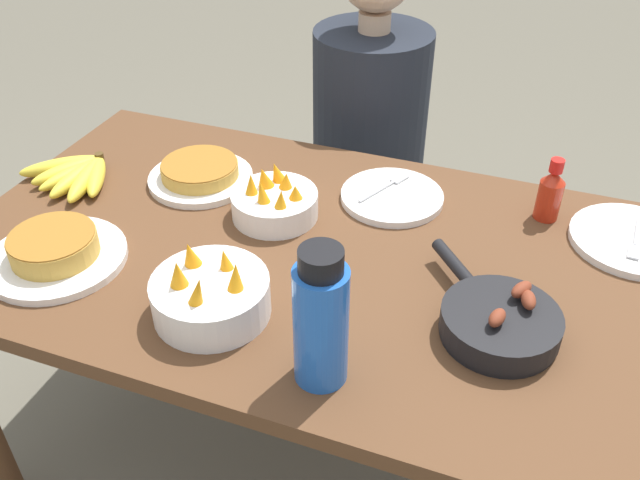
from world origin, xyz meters
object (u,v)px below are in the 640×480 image
Objects in this scene: banana_bunch at (77,174)px; frittata_plate_side at (200,174)px; empty_plate_far_left at (392,197)px; fruit_bowl_mango at (210,295)px; hot_sauce_bottle at (550,193)px; empty_plate_near_front at (633,240)px; fruit_bowl_citrus at (274,202)px; frittata_plate_center at (55,251)px; person_figure at (367,180)px; skillet at (499,322)px; water_bottle at (321,320)px.

frittata_plate_side is at bearing 19.63° from banana_bunch.
empty_plate_far_left is (0.43, 0.08, -0.01)m from frittata_plate_side.
fruit_bowl_mango is 0.74m from hot_sauce_bottle.
banana_bunch is 0.28m from frittata_plate_side.
empty_plate_near_front is at bearing -11.49° from hot_sauce_bottle.
empty_plate_far_left is 0.26m from fruit_bowl_citrus.
fruit_bowl_mango reaches higher than frittata_plate_center.
frittata_plate_side is at bearing -116.66° from person_figure.
skillet is at bearing 6.61° from frittata_plate_center.
empty_plate_far_left is 0.33m from hot_sauce_bottle.
fruit_bowl_citrus is 0.58m from hot_sauce_bottle.
banana_bunch is at bearing 153.69° from water_bottle.
frittata_plate_side is 0.66m from water_bottle.
person_figure is (-0.51, 0.38, -0.29)m from hot_sauce_bottle.
water_bottle reaches higher than banana_bunch.
water_bottle is 1.05m from person_figure.
fruit_bowl_citrus is (-0.50, 0.20, 0.01)m from skillet.
fruit_bowl_citrus is at bearing 41.33° from frittata_plate_center.
frittata_plate_side is 1.71× the size of hot_sauce_bottle.
hot_sauce_bottle is (1.03, 0.22, 0.04)m from banana_bunch.
water_bottle reaches higher than frittata_plate_center.
frittata_plate_side is 1.15× the size of fruit_bowl_mango.
water_bottle is (0.58, -0.10, 0.09)m from frittata_plate_center.
fruit_bowl_citrus is (-0.72, -0.16, 0.03)m from empty_plate_near_front.
empty_plate_far_left is at bearing -171.59° from hot_sauce_bottle.
skillet is at bearing -96.29° from hot_sauce_bottle.
water_bottle reaches higher than empty_plate_far_left.
frittata_plate_center is 1.18× the size of empty_plate_far_left.
empty_plate_far_left is 0.52m from person_figure.
fruit_bowl_citrus is at bearing 28.11° from skillet.
person_figure is (-0.21, 0.96, -0.35)m from water_bottle.
water_bottle is at bearing -16.91° from fruit_bowl_mango.
empty_plate_near_front is 1.36× the size of fruit_bowl_citrus.
person_figure reaches higher than water_bottle.
banana_bunch is at bearing -166.00° from empty_plate_far_left.
frittata_plate_center is 0.45m from fruit_bowl_citrus.
skillet reaches higher than frittata_plate_center.
fruit_bowl_mango is at bearing -30.25° from banana_bunch.
frittata_plate_center reaches higher than banana_bunch.
empty_plate_far_left is at bearing -67.19° from person_figure.
banana_bunch is 1.07× the size of empty_plate_far_left.
hot_sauce_bottle is at bearing 63.32° from water_bottle.
fruit_bowl_citrus is at bearing -93.82° from person_figure.
fruit_bowl_mango is (0.35, -0.02, 0.02)m from frittata_plate_center.
fruit_bowl_citrus is (0.22, -0.07, 0.01)m from frittata_plate_side.
skillet reaches higher than frittata_plate_side.
frittata_plate_side is 0.96× the size of empty_plate_near_front.
person_figure is at bearing 88.61° from fruit_bowl_mango.
water_bottle is 0.66m from hot_sauce_bottle.
frittata_plate_side is at bearing -174.39° from empty_plate_near_front.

